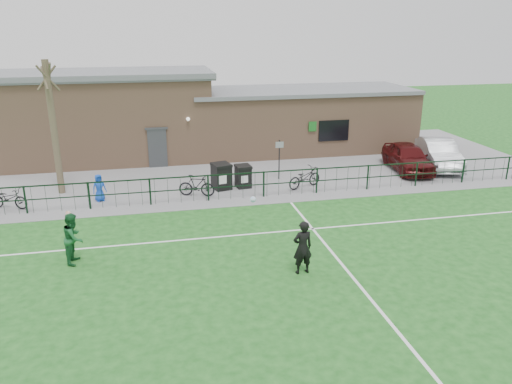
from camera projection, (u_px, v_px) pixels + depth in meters
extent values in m
plane|color=#175119|center=(291.00, 285.00, 14.93)|extent=(90.00, 90.00, 0.00)
cube|color=slate|center=(224.00, 166.00, 27.43)|extent=(34.00, 13.00, 0.02)
cube|color=white|center=(243.00, 200.00, 22.15)|extent=(28.00, 0.10, 0.01)
cube|color=white|center=(262.00, 233.00, 18.63)|extent=(28.00, 0.10, 0.01)
cube|color=white|center=(354.00, 278.00, 15.33)|extent=(0.10, 16.00, 0.01)
cube|color=black|center=(242.00, 186.00, 22.15)|extent=(28.00, 0.10, 1.20)
cylinder|color=#4D402E|center=(54.00, 129.00, 22.10)|extent=(0.30, 0.30, 6.00)
cube|color=black|center=(221.00, 177.00, 23.43)|extent=(0.94, 1.02, 1.14)
cube|color=black|center=(243.00, 177.00, 23.69)|extent=(0.73, 0.81, 0.99)
cylinder|color=black|center=(279.00, 160.00, 24.77)|extent=(0.06, 0.06, 2.00)
imported|color=#440C0D|center=(408.00, 157.00, 26.30)|extent=(2.24, 4.46, 1.46)
imported|color=#AEB2B6|center=(439.00, 154.00, 26.93)|extent=(2.76, 4.82, 1.50)
imported|color=black|center=(9.00, 198.00, 20.96)|extent=(1.80, 1.20, 0.90)
imported|color=black|center=(197.00, 186.00, 22.45)|extent=(1.71, 0.98, 0.99)
imported|color=black|center=(304.00, 178.00, 23.61)|extent=(1.99, 1.37, 0.99)
imported|color=#1345BA|center=(99.00, 188.00, 21.79)|extent=(0.69, 0.58, 1.21)
imported|color=black|center=(303.00, 247.00, 15.41)|extent=(0.68, 0.49, 1.74)
sphere|color=white|center=(253.00, 199.00, 17.93)|extent=(0.22, 0.22, 0.22)
imported|color=#19592C|center=(74.00, 238.00, 16.16)|extent=(0.77, 0.92, 1.69)
sphere|color=silver|center=(68.00, 214.00, 20.21)|extent=(0.24, 0.24, 0.24)
cube|color=#A67B5D|center=(215.00, 124.00, 29.65)|extent=(24.00, 5.00, 3.50)
cube|color=#A67B5D|center=(103.00, 87.00, 27.65)|extent=(11.52, 5.00, 1.20)
cube|color=slate|center=(101.00, 74.00, 27.42)|extent=(12.02, 5.40, 0.28)
cube|color=slate|center=(301.00, 90.00, 30.10)|extent=(13.44, 5.30, 0.22)
cube|color=#383A3D|center=(158.00, 149.00, 26.83)|extent=(1.00, 0.08, 2.10)
cube|color=black|center=(334.00, 131.00, 28.65)|extent=(1.80, 0.08, 1.20)
cube|color=#19661E|center=(313.00, 126.00, 28.25)|extent=(0.45, 0.04, 0.55)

